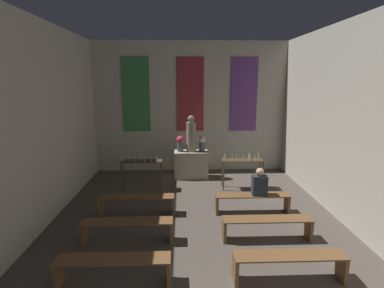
{
  "coord_description": "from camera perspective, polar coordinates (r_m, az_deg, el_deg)",
  "views": [
    {
      "loc": [
        -0.32,
        -1.23,
        3.22
      ],
      "look_at": [
        0.0,
        7.66,
        1.33
      ],
      "focal_mm": 28.0,
      "sensor_mm": 36.0,
      "label": 1
    }
  ],
  "objects": [
    {
      "name": "wall_back",
      "position": [
        10.69,
        -0.34,
        7.07
      ],
      "size": [
        6.97,
        0.16,
        4.56
      ],
      "color": "#B2AD9E",
      "rests_on": "ground_plane"
    },
    {
      "name": "wall_left",
      "position": [
        6.74,
        -29.48,
        2.39
      ],
      "size": [
        0.12,
        9.59,
        4.56
      ],
      "color": "#B2AD9E",
      "rests_on": "ground_plane"
    },
    {
      "name": "wall_right",
      "position": [
        7.06,
        30.04,
        2.71
      ],
      "size": [
        0.12,
        9.59,
        4.56
      ],
      "color": "#B2AD9E",
      "rests_on": "ground_plane"
    },
    {
      "name": "altar",
      "position": [
        10.09,
        -0.17,
        -3.92
      ],
      "size": [
        1.12,
        0.59,
        0.91
      ],
      "color": "#ADA38E",
      "rests_on": "ground_plane"
    },
    {
      "name": "statue",
      "position": [
        9.86,
        -0.17,
        1.7
      ],
      "size": [
        0.31,
        0.31,
        1.2
      ],
      "color": "gray",
      "rests_on": "altar"
    },
    {
      "name": "flower_vase_left",
      "position": [
        9.9,
        -2.27,
        0.21
      ],
      "size": [
        0.24,
        0.24,
        0.52
      ],
      "color": "#4C5666",
      "rests_on": "altar"
    },
    {
      "name": "flower_vase_right",
      "position": [
        9.93,
        1.93,
        0.24
      ],
      "size": [
        0.24,
        0.24,
        0.52
      ],
      "color": "#4C5666",
      "rests_on": "altar"
    },
    {
      "name": "candle_rack_left",
      "position": [
        9.03,
        -9.61,
        -4.04
      ],
      "size": [
        1.22,
        0.39,
        1.1
      ],
      "color": "#473823",
      "rests_on": "ground_plane"
    },
    {
      "name": "candle_rack_right",
      "position": [
        9.14,
        9.59,
        -3.84
      ],
      "size": [
        1.22,
        0.39,
        1.09
      ],
      "color": "#473823",
      "rests_on": "ground_plane"
    },
    {
      "name": "pew_second_left",
      "position": [
        5.29,
        -14.71,
        -21.51
      ],
      "size": [
        1.82,
        0.36,
        0.47
      ],
      "color": "brown",
      "rests_on": "ground_plane"
    },
    {
      "name": "pew_second_right",
      "position": [
        5.46,
        18.05,
        -20.57
      ],
      "size": [
        1.82,
        0.36,
        0.47
      ],
      "color": "brown",
      "rests_on": "ground_plane"
    },
    {
      "name": "pew_third_left",
      "position": [
        6.39,
        -12.14,
        -15.15
      ],
      "size": [
        1.82,
        0.36,
        0.47
      ],
      "color": "brown",
      "rests_on": "ground_plane"
    },
    {
      "name": "pew_third_right",
      "position": [
        6.53,
        14.08,
        -14.62
      ],
      "size": [
        1.82,
        0.36,
        0.47
      ],
      "color": "brown",
      "rests_on": "ground_plane"
    },
    {
      "name": "pew_back_left",
      "position": [
        7.55,
        -10.44,
        -10.69
      ],
      "size": [
        1.82,
        0.36,
        0.47
      ],
      "color": "brown",
      "rests_on": "ground_plane"
    },
    {
      "name": "pew_back_right",
      "position": [
        7.67,
        11.39,
        -10.36
      ],
      "size": [
        1.82,
        0.36,
        0.47
      ],
      "color": "brown",
      "rests_on": "ground_plane"
    },
    {
      "name": "person_seated",
      "position": [
        7.56,
        12.73,
        -7.3
      ],
      "size": [
        0.36,
        0.24,
        0.68
      ],
      "color": "#282D38",
      "rests_on": "pew_back_right"
    }
  ]
}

